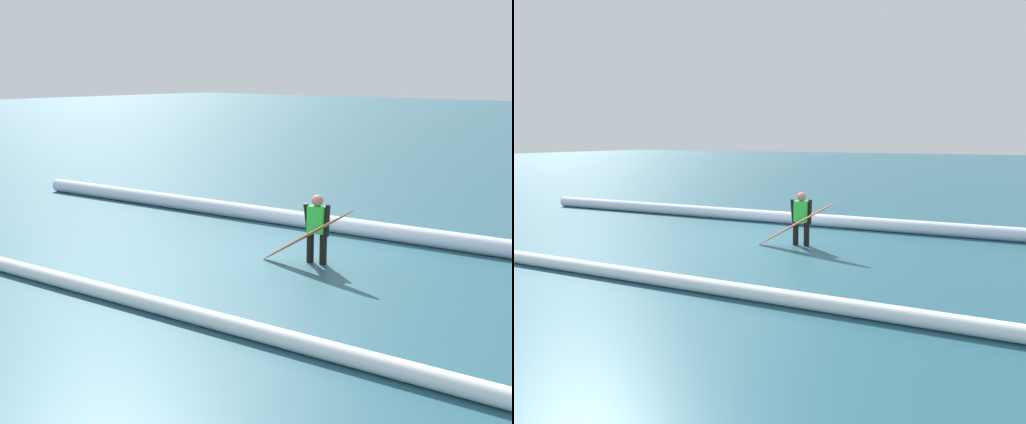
# 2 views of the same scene
# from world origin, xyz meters

# --- Properties ---
(ground_plane) EXTENTS (145.84, 145.84, 0.00)m
(ground_plane) POSITION_xyz_m (0.00, 0.00, 0.00)
(ground_plane) COLOR #245463
(surfer) EXTENTS (0.52, 0.24, 1.32)m
(surfer) POSITION_xyz_m (-0.94, 0.10, 0.73)
(surfer) COLOR black
(surfer) RESTS_ON ground_plane
(surfboard) EXTENTS (2.04, 0.27, 1.26)m
(surfboard) POSITION_xyz_m (-0.98, 0.49, 0.61)
(surfboard) COLOR #E55926
(surfboard) RESTS_ON ground_plane
(wave_crest_foreground) EXTENTS (16.09, 1.63, 0.37)m
(wave_crest_foreground) POSITION_xyz_m (1.79, -2.19, 0.19)
(wave_crest_foreground) COLOR white
(wave_crest_foreground) RESTS_ON ground_plane
(wave_crest_midground) EXTENTS (15.41, 1.30, 0.26)m
(wave_crest_midground) POSITION_xyz_m (0.63, 4.06, 0.13)
(wave_crest_midground) COLOR white
(wave_crest_midground) RESTS_ON ground_plane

